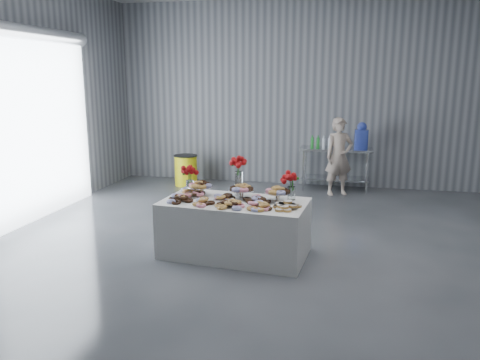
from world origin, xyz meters
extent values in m
plane|color=#3B3E43|center=(0.00, 0.00, 0.00)|extent=(9.00, 9.00, 0.00)
cube|color=slate|center=(0.00, 4.50, 2.00)|extent=(8.00, 0.04, 4.00)
cube|color=slate|center=(0.00, -4.50, 2.00)|extent=(8.00, 0.04, 4.00)
cube|color=white|center=(-3.94, 1.00, 1.50)|extent=(0.05, 3.00, 3.00)
cylinder|color=silver|center=(-3.90, 1.00, 3.05)|extent=(0.24, 3.00, 0.24)
cube|color=silver|center=(-0.28, -0.03, 0.38)|extent=(1.98, 1.15, 0.75)
cube|color=silver|center=(0.92, 4.10, 0.88)|extent=(1.50, 0.60, 0.04)
cube|color=silver|center=(0.92, 4.10, 0.25)|extent=(1.40, 0.55, 0.03)
cylinder|color=silver|center=(0.27, 3.85, 0.43)|extent=(0.04, 0.04, 0.86)
cylinder|color=silver|center=(1.57, 3.85, 0.43)|extent=(0.04, 0.04, 0.86)
cylinder|color=silver|center=(0.27, 4.35, 0.43)|extent=(0.04, 0.04, 0.86)
cylinder|color=silver|center=(1.57, 4.35, 0.43)|extent=(0.04, 0.04, 0.86)
cylinder|color=silver|center=(-0.82, 0.16, 0.81)|extent=(0.06, 0.06, 0.12)
cylinder|color=silver|center=(-0.82, 0.16, 0.88)|extent=(0.36, 0.36, 0.01)
cylinder|color=silver|center=(-0.22, 0.11, 0.81)|extent=(0.06, 0.06, 0.12)
cylinder|color=silver|center=(-0.22, 0.11, 0.88)|extent=(0.36, 0.36, 0.01)
cylinder|color=silver|center=(0.28, 0.07, 0.81)|extent=(0.06, 0.06, 0.12)
cylinder|color=silver|center=(0.28, 0.07, 0.88)|extent=(0.36, 0.36, 0.01)
cylinder|color=white|center=(-1.01, 0.28, 0.84)|extent=(0.11, 0.11, 0.18)
cylinder|color=#1E5919|center=(-1.01, 0.28, 0.97)|extent=(0.04, 0.04, 0.18)
cylinder|color=white|center=(0.44, 0.21, 0.84)|extent=(0.11, 0.11, 0.18)
cylinder|color=#1E5919|center=(0.44, 0.21, 0.97)|extent=(0.04, 0.04, 0.18)
cylinder|color=silver|center=(-0.30, 0.32, 0.82)|extent=(0.14, 0.14, 0.15)
cylinder|color=white|center=(-0.30, 0.32, 0.99)|extent=(0.11, 0.11, 0.18)
cylinder|color=#1E5919|center=(-0.30, 0.32, 1.12)|extent=(0.04, 0.04, 0.18)
cylinder|color=#425CE3|center=(1.42, 4.10, 1.10)|extent=(0.28, 0.28, 0.40)
sphere|color=#425CE3|center=(1.42, 4.10, 1.36)|extent=(0.20, 0.20, 0.20)
imported|color=#CC8C93|center=(0.99, 3.70, 0.79)|extent=(0.68, 0.58, 1.57)
cylinder|color=yellow|center=(-2.32, 3.79, 0.33)|extent=(0.49, 0.49, 0.66)
cylinder|color=black|center=(-2.32, 3.79, 0.67)|extent=(0.53, 0.53, 0.02)
camera|label=1|loc=(1.13, -5.85, 2.35)|focal=35.00mm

